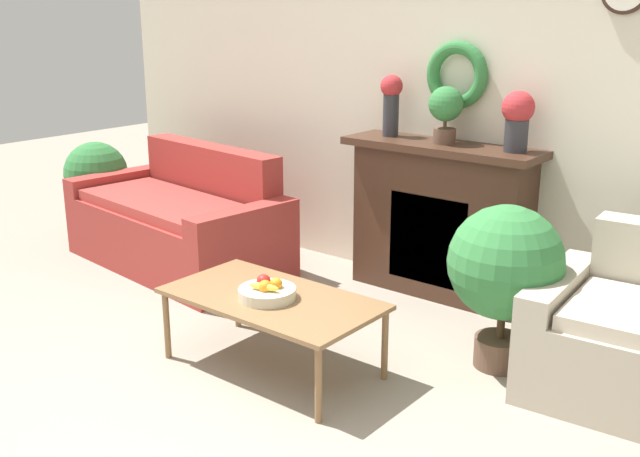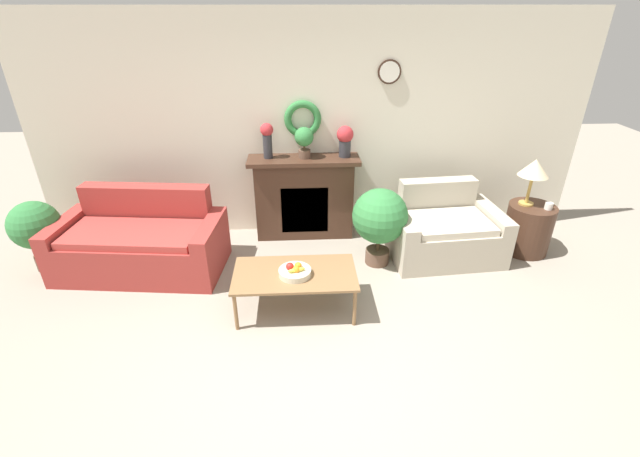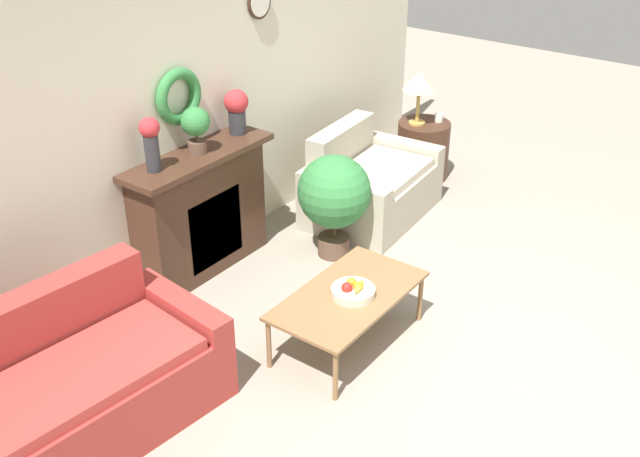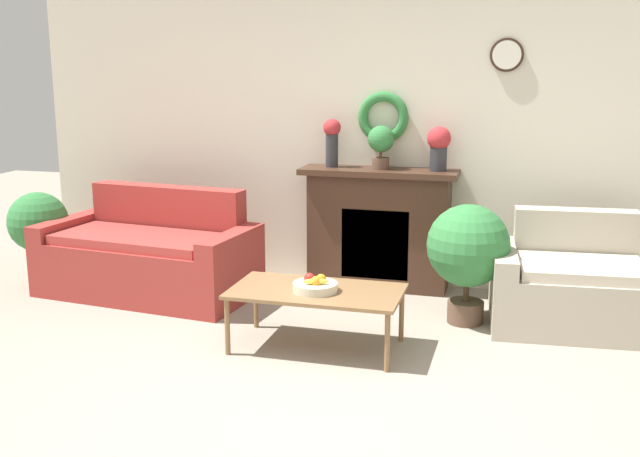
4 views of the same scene
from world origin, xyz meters
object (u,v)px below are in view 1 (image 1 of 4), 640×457
(vase_on_mantel_left, at_px, (391,100))
(vase_on_mantel_right, at_px, (518,117))
(fireplace, at_px, (440,219))
(potted_plant_on_mantel, at_px, (446,109))
(potted_plant_floor_by_couch, at_px, (96,176))
(couch_left, at_px, (180,224))
(fruit_bowl, at_px, (267,292))
(potted_plant_floor_by_loveseat, at_px, (505,267))
(coffee_table, at_px, (272,302))

(vase_on_mantel_left, relative_size, vase_on_mantel_right, 1.12)
(fireplace, xyz_separation_m, potted_plant_on_mantel, (0.01, -0.01, 0.75))
(vase_on_mantel_left, bearing_deg, vase_on_mantel_right, -0.00)
(potted_plant_on_mantel, distance_m, potted_plant_floor_by_couch, 3.15)
(potted_plant_on_mantel, bearing_deg, couch_left, -159.67)
(couch_left, xyz_separation_m, fruit_bowl, (1.73, -0.88, 0.14))
(fireplace, height_order, vase_on_mantel_left, vase_on_mantel_left)
(fireplace, xyz_separation_m, vase_on_mantel_left, (-0.43, 0.01, 0.77))
(couch_left, relative_size, vase_on_mantel_right, 5.04)
(fruit_bowl, relative_size, potted_plant_on_mantel, 0.83)
(vase_on_mantel_right, relative_size, potted_plant_floor_by_couch, 0.46)
(vase_on_mantel_left, bearing_deg, fireplace, -0.75)
(fruit_bowl, height_order, potted_plant_floor_by_loveseat, potted_plant_floor_by_loveseat)
(vase_on_mantel_left, bearing_deg, couch_left, -153.53)
(potted_plant_floor_by_couch, distance_m, potted_plant_floor_by_loveseat, 3.81)
(vase_on_mantel_right, distance_m, potted_plant_on_mantel, 0.49)
(fireplace, xyz_separation_m, fruit_bowl, (-0.13, -1.59, -0.07))
(potted_plant_on_mantel, height_order, potted_plant_floor_by_loveseat, potted_plant_on_mantel)
(couch_left, relative_size, potted_plant_floor_by_couch, 2.29)
(couch_left, bearing_deg, fireplace, 27.04)
(coffee_table, xyz_separation_m, vase_on_mantel_left, (-0.30, 1.56, 0.91))
(couch_left, distance_m, fruit_bowl, 1.95)
(fireplace, xyz_separation_m, vase_on_mantel_right, (0.50, 0.01, 0.74))
(fruit_bowl, bearing_deg, coffee_table, 92.79)
(fruit_bowl, xyz_separation_m, potted_plant_floor_by_couch, (-2.85, 0.94, 0.06))
(couch_left, relative_size, coffee_table, 1.60)
(potted_plant_floor_by_loveseat, bearing_deg, couch_left, 179.17)
(vase_on_mantel_left, height_order, vase_on_mantel_right, vase_on_mantel_left)
(potted_plant_on_mantel, bearing_deg, vase_on_mantel_left, 177.38)
(potted_plant_on_mantel, xyz_separation_m, potted_plant_floor_by_couch, (-2.99, -0.64, -0.76))
(fruit_bowl, bearing_deg, potted_plant_on_mantel, 85.01)
(potted_plant_floor_by_couch, bearing_deg, fireplace, 12.35)
(couch_left, distance_m, vase_on_mantel_left, 1.87)
(fireplace, distance_m, couch_left, 2.00)
(potted_plant_floor_by_loveseat, bearing_deg, fruit_bowl, -138.54)
(coffee_table, height_order, potted_plant_on_mantel, potted_plant_on_mantel)
(couch_left, height_order, potted_plant_on_mantel, potted_plant_on_mantel)
(vase_on_mantel_right, height_order, potted_plant_floor_by_loveseat, vase_on_mantel_right)
(fireplace, distance_m, coffee_table, 1.57)
(vase_on_mantel_right, bearing_deg, couch_left, -163.19)
(fireplace, relative_size, fruit_bowl, 4.37)
(fireplace, relative_size, potted_plant_on_mantel, 3.65)
(couch_left, distance_m, coffee_table, 1.92)
(vase_on_mantel_left, bearing_deg, potted_plant_on_mantel, -2.62)
(vase_on_mantel_left, bearing_deg, potted_plant_floor_by_couch, -165.56)
(potted_plant_floor_by_couch, bearing_deg, potted_plant_floor_by_loveseat, -1.40)
(couch_left, distance_m, potted_plant_floor_by_loveseat, 2.70)
(couch_left, bearing_deg, vase_on_mantel_right, 23.01)
(coffee_table, relative_size, potted_plant_floor_by_couch, 1.44)
(couch_left, bearing_deg, vase_on_mantel_left, 32.67)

